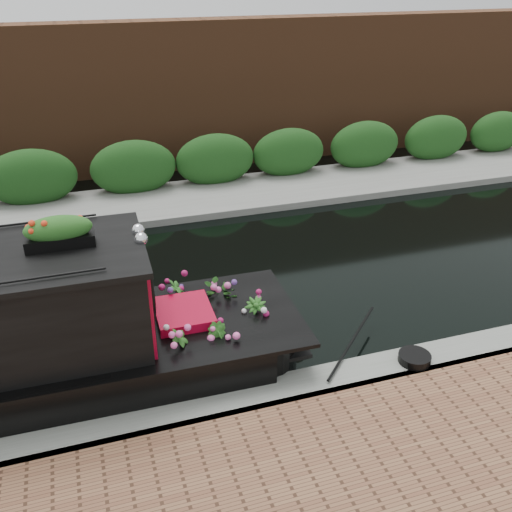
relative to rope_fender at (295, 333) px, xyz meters
name	(u,v)px	position (x,y,z in m)	size (l,w,h in m)	color
ground	(166,295)	(-1.71, 2.03, -0.15)	(80.00, 80.00, 0.00)	black
near_bank_coping	(209,418)	(-1.71, -1.27, -0.15)	(40.00, 0.60, 0.50)	gray
far_bank_path	(136,209)	(-1.71, 6.23, -0.15)	(40.00, 2.40, 0.34)	gray
far_hedge	(132,196)	(-1.71, 7.13, -0.15)	(40.00, 1.10, 2.80)	#1B4617
far_brick_wall	(123,171)	(-1.71, 9.23, -0.15)	(40.00, 1.00, 8.00)	brown
rope_fender	(295,333)	(0.00, 0.00, 0.00)	(0.30, 0.30, 0.38)	olive
coiled_mooring_rope	(414,358)	(1.33, -1.32, 0.16)	(0.46, 0.46, 0.12)	black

